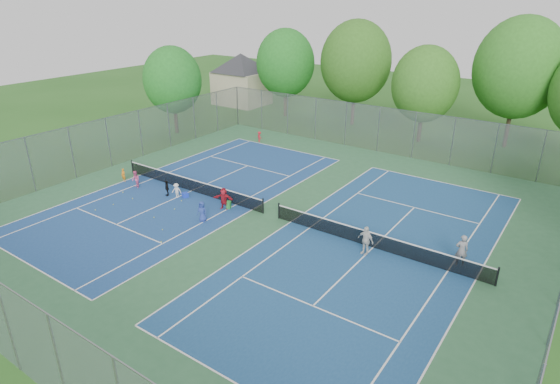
# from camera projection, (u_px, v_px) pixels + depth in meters

# --- Properties ---
(ground) EXTENTS (120.00, 120.00, 0.00)m
(ground) POSITION_uv_depth(u_px,v_px,m) (271.00, 216.00, 29.58)
(ground) COLOR #25581B
(ground) RESTS_ON ground
(court_pad) EXTENTS (32.00, 32.00, 0.01)m
(court_pad) POSITION_uv_depth(u_px,v_px,m) (271.00, 216.00, 29.58)
(court_pad) COLOR #2D603B
(court_pad) RESTS_ON ground
(court_left) EXTENTS (10.97, 23.77, 0.01)m
(court_left) POSITION_uv_depth(u_px,v_px,m) (192.00, 191.00, 33.27)
(court_left) COLOR navy
(court_left) RESTS_ON court_pad
(court_right) EXTENTS (10.97, 23.77, 0.01)m
(court_right) POSITION_uv_depth(u_px,v_px,m) (373.00, 248.00, 25.88)
(court_right) COLOR navy
(court_right) RESTS_ON court_pad
(net_left) EXTENTS (12.87, 0.10, 0.91)m
(net_left) POSITION_uv_depth(u_px,v_px,m) (191.00, 185.00, 33.10)
(net_left) COLOR black
(net_left) RESTS_ON ground
(net_right) EXTENTS (12.87, 0.10, 0.91)m
(net_right) POSITION_uv_depth(u_px,v_px,m) (374.00, 241.00, 25.71)
(net_right) COLOR black
(net_right) RESTS_ON ground
(fence_north) EXTENTS (32.00, 0.10, 4.00)m
(fence_north) POSITION_uv_depth(u_px,v_px,m) (378.00, 129.00, 40.84)
(fence_north) COLOR gray
(fence_north) RESTS_ON ground
(fence_south) EXTENTS (32.00, 0.10, 4.00)m
(fence_south) POSITION_uv_depth(u_px,v_px,m) (8.00, 327.00, 16.75)
(fence_south) COLOR gray
(fence_south) RESTS_ON ground
(fence_west) EXTENTS (0.10, 32.00, 4.00)m
(fence_west) POSITION_uv_depth(u_px,v_px,m) (109.00, 143.00, 37.24)
(fence_west) COLOR gray
(fence_west) RESTS_ON ground
(house) EXTENTS (11.03, 11.03, 7.30)m
(house) POSITION_uv_depth(u_px,v_px,m) (241.00, 70.00, 57.60)
(house) COLOR #B7A88C
(house) RESTS_ON ground
(tree_nw) EXTENTS (6.40, 6.40, 9.58)m
(tree_nw) POSITION_uv_depth(u_px,v_px,m) (285.00, 63.00, 51.21)
(tree_nw) COLOR #443326
(tree_nw) RESTS_ON ground
(tree_nl) EXTENTS (7.20, 7.20, 10.69)m
(tree_nl) POSITION_uv_depth(u_px,v_px,m) (356.00, 62.00, 47.49)
(tree_nl) COLOR #443326
(tree_nl) RESTS_ON ground
(tree_nc) EXTENTS (6.00, 6.00, 8.85)m
(tree_nc) POSITION_uv_depth(u_px,v_px,m) (425.00, 84.00, 42.21)
(tree_nc) COLOR #443326
(tree_nc) RESTS_ON ground
(tree_nr) EXTENTS (7.60, 7.60, 11.42)m
(tree_nr) POSITION_uv_depth(u_px,v_px,m) (519.00, 68.00, 40.13)
(tree_nr) COLOR #443326
(tree_nr) RESTS_ON ground
(tree_side_w) EXTENTS (5.60, 5.60, 8.47)m
(tree_side_w) POSITION_uv_depth(u_px,v_px,m) (172.00, 80.00, 45.07)
(tree_side_w) COLOR #443326
(tree_side_w) RESTS_ON ground
(ball_crate) EXTENTS (0.49, 0.49, 0.33)m
(ball_crate) POSITION_uv_depth(u_px,v_px,m) (185.00, 195.00, 32.22)
(ball_crate) COLOR #1A36C5
(ball_crate) RESTS_ON ground
(ball_hopper) EXTENTS (0.34, 0.34, 0.53)m
(ball_hopper) POSITION_uv_depth(u_px,v_px,m) (229.00, 205.00, 30.49)
(ball_hopper) COLOR green
(ball_hopper) RESTS_ON ground
(student_a) EXTENTS (0.39, 0.28, 1.02)m
(student_a) POSITION_uv_depth(u_px,v_px,m) (123.00, 175.00, 34.76)
(student_a) COLOR orange
(student_a) RESTS_ON ground
(student_b) EXTENTS (0.74, 0.65, 1.26)m
(student_b) POSITION_uv_depth(u_px,v_px,m) (136.00, 179.00, 33.64)
(student_b) COLOR #E4588F
(student_b) RESTS_ON ground
(student_c) EXTENTS (0.78, 0.63, 1.05)m
(student_c) POSITION_uv_depth(u_px,v_px,m) (177.00, 191.00, 32.02)
(student_c) COLOR silver
(student_c) RESTS_ON ground
(student_d) EXTENTS (0.71, 0.58, 1.13)m
(student_d) POSITION_uv_depth(u_px,v_px,m) (167.00, 188.00, 32.32)
(student_d) COLOR black
(student_d) RESTS_ON ground
(student_e) EXTENTS (0.73, 0.56, 1.33)m
(student_e) POSITION_uv_depth(u_px,v_px,m) (202.00, 212.00, 28.65)
(student_e) COLOR navy
(student_e) RESTS_ON ground
(student_f) EXTENTS (1.43, 0.85, 1.47)m
(student_f) POSITION_uv_depth(u_px,v_px,m) (224.00, 199.00, 30.26)
(student_f) COLOR #A31723
(student_f) RESTS_ON ground
(child_far_baseline) EXTENTS (0.74, 0.60, 1.00)m
(child_far_baseline) POSITION_uv_depth(u_px,v_px,m) (259.00, 137.00, 44.07)
(child_far_baseline) COLOR red
(child_far_baseline) RESTS_ON ground
(instructor) EXTENTS (0.76, 0.66, 1.76)m
(instructor) POSITION_uv_depth(u_px,v_px,m) (462.00, 250.00, 23.90)
(instructor) COLOR gray
(instructor) RESTS_ON ground
(teen_court_b) EXTENTS (1.03, 0.57, 1.66)m
(teen_court_b) POSITION_uv_depth(u_px,v_px,m) (365.00, 240.00, 24.98)
(teen_court_b) COLOR beige
(teen_court_b) RESTS_ON ground
(tennis_ball_0) EXTENTS (0.07, 0.07, 0.07)m
(tennis_ball_0) POSITION_uv_depth(u_px,v_px,m) (178.00, 194.00, 32.63)
(tennis_ball_0) COLOR #D9E735
(tennis_ball_0) RESTS_ON ground
(tennis_ball_1) EXTENTS (0.07, 0.07, 0.07)m
(tennis_ball_1) POSITION_uv_depth(u_px,v_px,m) (161.00, 242.00, 26.41)
(tennis_ball_1) COLOR #B2C82E
(tennis_ball_1) RESTS_ON ground
(tennis_ball_2) EXTENTS (0.07, 0.07, 0.07)m
(tennis_ball_2) POSITION_uv_depth(u_px,v_px,m) (175.00, 209.00, 30.41)
(tennis_ball_2) COLOR #C7E535
(tennis_ball_2) RESTS_ON ground
(tennis_ball_3) EXTENTS (0.07, 0.07, 0.07)m
(tennis_ball_3) POSITION_uv_depth(u_px,v_px,m) (154.00, 218.00, 29.29)
(tennis_ball_3) COLOR #BCD531
(tennis_ball_3) RESTS_ON ground
(tennis_ball_4) EXTENTS (0.07, 0.07, 0.07)m
(tennis_ball_4) POSITION_uv_depth(u_px,v_px,m) (123.00, 192.00, 32.97)
(tennis_ball_4) COLOR yellow
(tennis_ball_4) RESTS_ON ground
(tennis_ball_5) EXTENTS (0.07, 0.07, 0.07)m
(tennis_ball_5) POSITION_uv_depth(u_px,v_px,m) (95.00, 210.00, 30.29)
(tennis_ball_5) COLOR yellow
(tennis_ball_5) RESTS_ON ground
(tennis_ball_6) EXTENTS (0.07, 0.07, 0.07)m
(tennis_ball_6) POSITION_uv_depth(u_px,v_px,m) (182.00, 201.00, 31.61)
(tennis_ball_6) COLOR yellow
(tennis_ball_6) RESTS_ON ground
(tennis_ball_7) EXTENTS (0.07, 0.07, 0.07)m
(tennis_ball_7) POSITION_uv_depth(u_px,v_px,m) (113.00, 205.00, 31.05)
(tennis_ball_7) COLOR gold
(tennis_ball_7) RESTS_ON ground
(tennis_ball_8) EXTENTS (0.07, 0.07, 0.07)m
(tennis_ball_8) POSITION_uv_depth(u_px,v_px,m) (163.00, 230.00, 27.77)
(tennis_ball_8) COLOR #C7DA32
(tennis_ball_8) RESTS_ON ground
(tennis_ball_9) EXTENTS (0.07, 0.07, 0.07)m
(tennis_ball_9) POSITION_uv_depth(u_px,v_px,m) (133.00, 199.00, 31.95)
(tennis_ball_9) COLOR #DBE836
(tennis_ball_9) RESTS_ON ground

